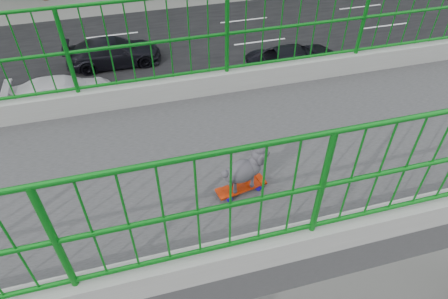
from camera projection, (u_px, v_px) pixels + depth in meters
road at (119, 91)px, 18.29m from camera, size 18.00×90.00×0.02m
footbridge at (114, 272)px, 5.45m from camera, size 3.00×24.00×7.00m
railing at (79, 170)px, 4.12m from camera, size 3.00×24.00×1.42m
skateboard at (241, 187)px, 4.15m from camera, size 0.26×0.56×0.07m
poodle at (244, 169)px, 3.99m from camera, size 0.29×0.54×0.45m
car_0 at (252, 164)px, 13.61m from camera, size 1.63×4.05×1.38m
car_2 at (296, 61)px, 19.10m from camera, size 2.22×4.82×1.34m
car_3 at (113, 52)px, 19.73m from camera, size 1.90×4.67×1.36m
car_5 at (76, 196)px, 12.42m from camera, size 1.60×4.58×1.51m
car_6 at (399, 82)px, 17.40m from camera, size 2.63×5.69×1.58m
car_7 at (63, 93)px, 16.98m from camera, size 1.85×4.55×1.32m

